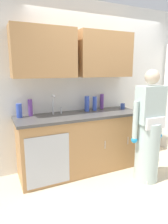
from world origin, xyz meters
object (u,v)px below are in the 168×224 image
Objects in this scene: sink at (58,117)px; bottle_soap at (102,101)px; cup_by_sink at (123,106)px; bottle_dish_liquid at (19,111)px; bottle_water_tall at (87,104)px; bottle_water_short at (95,104)px; person_at_sink at (148,135)px; bottle_cleaner_spray at (30,108)px.

sink reaches higher than bottle_soap.
bottle_soap is at bearing 150.28° from cup_by_sink.
bottle_soap reaches higher than bottle_dish_liquid.
cup_by_sink is (0.65, -0.10, -0.08)m from bottle_water_tall.
bottle_water_short is at bearing -0.28° from bottle_dish_liquid.
person_at_sink is (1.12, -0.69, -0.23)m from sink.
bottle_water_tall is at bearing -165.98° from bottle_soap.
bottle_cleaner_spray and bottle_water_tall have the same top height.
person_at_sink reaches higher than bottle_dish_liquid.
bottle_water_short is 0.91× the size of bottle_soap.
cup_by_sink is at bearing -8.60° from bottle_water_tall.
bottle_water_short is (-0.43, 0.83, 0.37)m from person_at_sink.
bottle_water_tall reaches higher than bottle_dish_liquid.
bottle_cleaner_spray is 1.06m from bottle_water_short.
bottle_soap is (1.24, 0.04, 0.00)m from bottle_cleaner_spray.
bottle_water_short is at bearing -2.09° from bottle_cleaner_spray.
sink is at bearing -165.66° from bottle_soap.
sink is at bearing 148.19° from person_at_sink.
person_at_sink is 1.08m from bottle_water_tall.
bottle_soap reaches higher than cup_by_sink.
cup_by_sink is at bearing -5.06° from bottle_cleaner_spray.
bottle_cleaner_spray is (-1.49, 0.87, 0.37)m from person_at_sink.
sink reaches higher than bottle_water_short.
sink is at bearing -25.69° from bottle_cleaner_spray.
bottle_water_tall is 0.97× the size of bottle_soap.
bottle_water_short reaches higher than bottle_dish_liquid.
bottle_soap is (0.18, 0.08, 0.01)m from bottle_water_short.
person_at_sink is 0.79m from cup_by_sink.
bottle_cleaner_spray reaches higher than bottle_dish_liquid.
bottle_water_short is 0.51m from cup_by_sink.
bottle_soap reaches higher than bottle_water_short.
cup_by_sink is (1.18, 0.04, 0.06)m from sink.
bottle_water_short is at bearing -156.25° from bottle_soap.
person_at_sink is at bearing -62.52° from bottle_water_short.
cup_by_sink is at bearing 84.88° from person_at_sink.
cup_by_sink is (0.32, -0.18, -0.08)m from bottle_soap.
sink is 0.44m from bottle_cleaner_spray.
cup_by_sink is (1.56, -0.14, -0.08)m from bottle_cleaner_spray.
bottle_cleaner_spray is at bearing 11.21° from bottle_dish_liquid.
person_at_sink reaches higher than cup_by_sink.
cup_by_sink is at bearing -3.50° from bottle_dish_liquid.
bottle_water_tall is at bearing 171.40° from cup_by_sink.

